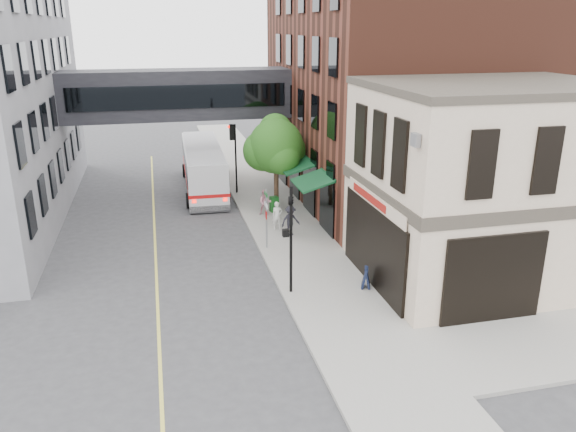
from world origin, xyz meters
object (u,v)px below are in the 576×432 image
pedestrian_b (265,202)px  sandwich_board (366,278)px  bus (203,166)px  newspaper_box (274,204)px  pedestrian_c (290,221)px  pedestrian_a (277,216)px

pedestrian_b → sandwich_board: pedestrian_b is taller
bus → newspaper_box: 7.29m
bus → pedestrian_c: size_ratio=6.92×
pedestrian_a → pedestrian_b: pedestrian_a is taller
pedestrian_a → newspaper_box: (0.46, 2.97, -0.30)m
pedestrian_c → sandwich_board: pedestrian_c is taller
bus → pedestrian_a: bearing=-71.7°
bus → pedestrian_a: 9.79m
pedestrian_a → newspaper_box: size_ratio=1.66×
pedestrian_a → sandwich_board: (2.07, -7.84, -0.32)m
pedestrian_b → sandwich_board: size_ratio=1.68×
sandwich_board → pedestrian_a: bearing=126.6°
bus → newspaper_box: size_ratio=12.06×
pedestrian_b → pedestrian_a: bearing=-73.1°
pedestrian_b → pedestrian_c: bearing=-66.8°
pedestrian_c → sandwich_board: (1.60, -6.79, -0.35)m
newspaper_box → bus: bearing=109.6°
bus → pedestrian_a: size_ratio=7.25×
newspaper_box → sandwich_board: newspaper_box is taller
pedestrian_c → newspaper_box: pedestrian_c is taller
newspaper_box → pedestrian_a: bearing=-108.5°
pedestrian_b → sandwich_board: bearing=-64.6°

